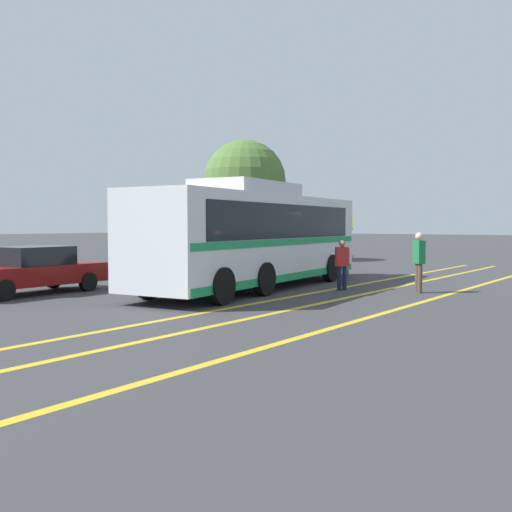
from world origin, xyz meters
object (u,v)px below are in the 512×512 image
transit_bus (256,235)px  parked_car_1 (32,270)px  bus_stop_sign (348,237)px  parked_car_2 (189,260)px  tree_1 (245,181)px  pedestrian_1 (419,258)px  pedestrian_0 (342,262)px  parked_car_3 (278,254)px

transit_bus → parked_car_1: (-5.25, 4.62, -1.03)m
parked_car_1 → bus_stop_sign: bearing=-114.5°
transit_bus → parked_car_2: 4.96m
parked_car_1 → tree_1: tree_1 is taller
parked_car_2 → pedestrian_1: (0.20, -9.35, 0.39)m
transit_bus → pedestrian_0: 2.95m
parked_car_3 → bus_stop_sign: size_ratio=1.71×
parked_car_1 → pedestrian_1: bearing=-145.3°
pedestrian_1 → bus_stop_sign: size_ratio=0.75×
parked_car_1 → tree_1: size_ratio=0.69×
parked_car_3 → tree_1: size_ratio=0.61×
transit_bus → parked_car_1: size_ratio=2.40×
parked_car_1 → pedestrian_1: pedestrian_1 is taller
parked_car_1 → pedestrian_1: 11.87m
parked_car_1 → parked_car_3: size_ratio=1.13×
parked_car_1 → bus_stop_sign: size_ratio=1.93×
transit_bus → tree_1: size_ratio=1.65×
pedestrian_0 → tree_1: tree_1 is taller
parked_car_2 → tree_1: (10.26, 4.99, 3.94)m
parked_car_1 → tree_1: (17.25, 4.89, 3.91)m
parked_car_1 → transit_bus: bearing=-133.9°
parked_car_2 → pedestrian_1: size_ratio=2.56×
parked_car_2 → bus_stop_sign: size_ratio=1.92×
tree_1 → transit_bus: bearing=-141.6°
pedestrian_1 → transit_bus: bearing=-117.1°
transit_bus → bus_stop_sign: (6.41, -0.08, -0.18)m
parked_car_1 → pedestrian_0: 9.66m
bus_stop_sign → tree_1: tree_1 is taller
parked_car_3 → pedestrian_0: 10.24m
pedestrian_0 → transit_bus: bearing=163.1°
parked_car_1 → pedestrian_1: (7.18, -9.45, 0.36)m
transit_bus → tree_1: (11.99, 9.51, 2.87)m
pedestrian_1 → tree_1: bearing=-174.0°
pedestrian_1 → parked_car_3: bearing=-173.0°
pedestrian_0 → parked_car_3: bearing=92.9°
parked_car_2 → bus_stop_sign: bus_stop_sign is taller
tree_1 → pedestrian_0: bearing=-131.8°
transit_bus → bus_stop_sign: size_ratio=4.64×
parked_car_3 → pedestrian_0: size_ratio=2.67×
parked_car_2 → pedestrian_0: size_ratio=2.99×
parked_car_3 → bus_stop_sign: (-1.99, -4.83, 0.88)m
pedestrian_0 → tree_1: bearing=95.7°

